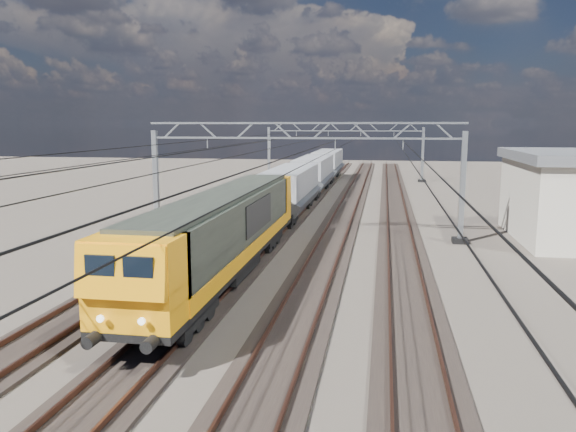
% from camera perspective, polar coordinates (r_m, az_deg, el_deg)
% --- Properties ---
extents(ground, '(160.00, 160.00, 0.00)m').
position_cam_1_polar(ground, '(31.15, 0.36, -3.65)').
color(ground, '#2A251F').
rests_on(ground, ground).
extents(track_outer_west, '(2.60, 140.00, 0.30)m').
position_cam_1_polar(track_outer_west, '(32.62, -10.11, -3.07)').
color(track_outer_west, black).
rests_on(track_outer_west, ground).
extents(track_loco, '(2.60, 140.00, 0.30)m').
position_cam_1_polar(track_loco, '(31.51, -3.23, -3.38)').
color(track_loco, black).
rests_on(track_loco, ground).
extents(track_inner_east, '(2.60, 140.00, 0.30)m').
position_cam_1_polar(track_inner_east, '(30.88, 4.03, -3.65)').
color(track_inner_east, black).
rests_on(track_inner_east, ground).
extents(track_outer_east, '(2.60, 140.00, 0.30)m').
position_cam_1_polar(track_outer_east, '(30.75, 11.49, -3.87)').
color(track_outer_east, black).
rests_on(track_outer_east, ground).
extents(catenary_gantry_mid, '(19.90, 0.90, 7.11)m').
position_cam_1_polar(catenary_gantry_mid, '(34.44, 1.45, 4.18)').
color(catenary_gantry_mid, '#98A0A6').
rests_on(catenary_gantry_mid, ground).
extents(catenary_gantry_far, '(19.90, 0.90, 7.11)m').
position_cam_1_polar(catenary_gantry_far, '(70.19, 5.73, 6.77)').
color(catenary_gantry_far, '#98A0A6').
rests_on(catenary_gantry_far, ground).
extents(overhead_wires, '(12.03, 140.00, 0.53)m').
position_cam_1_polar(overhead_wires, '(38.28, 2.34, 7.46)').
color(overhead_wires, black).
rests_on(overhead_wires, ground).
extents(locomotive, '(2.76, 21.10, 3.62)m').
position_cam_1_polar(locomotive, '(25.20, -6.42, -1.41)').
color(locomotive, black).
rests_on(locomotive, ground).
extents(hopper_wagon_lead, '(3.38, 13.00, 3.25)m').
position_cam_1_polar(hopper_wagon_lead, '(42.31, 0.23, 2.87)').
color(hopper_wagon_lead, black).
rests_on(hopper_wagon_lead, ground).
extents(hopper_wagon_mid, '(3.38, 13.00, 3.25)m').
position_cam_1_polar(hopper_wagon_mid, '(56.30, 2.62, 4.48)').
color(hopper_wagon_mid, black).
rests_on(hopper_wagon_mid, ground).
extents(hopper_wagon_third, '(3.38, 13.00, 3.25)m').
position_cam_1_polar(hopper_wagon_third, '(70.37, 4.07, 5.44)').
color(hopper_wagon_third, black).
rests_on(hopper_wagon_third, ground).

